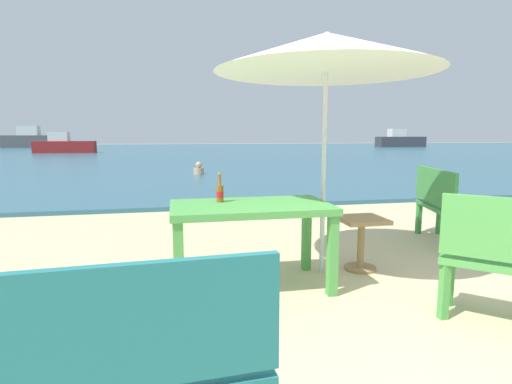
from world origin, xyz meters
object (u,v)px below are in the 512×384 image
(picnic_table_green, at_px, (251,216))
(bench_teal_center, at_px, (109,368))
(beer_bottle_amber, at_px, (220,192))
(boat_fishing_trawler, at_px, (64,145))
(patio_umbrella, at_px, (326,53))
(swimmer_person, at_px, (199,169))
(boat_sailboat, at_px, (34,140))
(boat_cargo_ship, at_px, (400,140))
(side_table_wood, at_px, (361,236))
(bench_green_right, at_px, (441,202))

(picnic_table_green, xyz_separation_m, bench_teal_center, (-0.90, -2.02, -0.11))
(beer_bottle_amber, bearing_deg, boat_fishing_trawler, 106.35)
(picnic_table_green, distance_m, bench_teal_center, 2.22)
(patio_umbrella, xyz_separation_m, swimmer_person, (-0.61, 9.57, -1.88))
(picnic_table_green, bearing_deg, boat_fishing_trawler, 106.75)
(picnic_table_green, relative_size, boat_sailboat, 0.24)
(boat_cargo_ship, bearing_deg, side_table_wood, -121.74)
(bench_teal_center, height_order, boat_cargo_ship, boat_cargo_ship)
(bench_teal_center, distance_m, swimmer_person, 11.86)
(picnic_table_green, bearing_deg, swimmer_person, 89.13)
(picnic_table_green, xyz_separation_m, boat_cargo_ship, (23.06, 35.58, 0.11))
(patio_umbrella, height_order, boat_sailboat, patio_umbrella)
(bench_teal_center, xyz_separation_m, boat_sailboat, (-13.54, 43.25, 0.32))
(beer_bottle_amber, distance_m, bench_teal_center, 2.30)
(beer_bottle_amber, distance_m, swimmer_person, 9.66)
(patio_umbrella, height_order, bench_teal_center, patio_umbrella)
(patio_umbrella, distance_m, bench_green_right, 2.51)
(picnic_table_green, xyz_separation_m, swimmer_person, (0.15, 9.79, -0.41))
(bench_green_right, bearing_deg, bench_teal_center, -139.96)
(bench_teal_center, height_order, boat_sailboat, boat_sailboat)
(picnic_table_green, height_order, boat_sailboat, boat_sailboat)
(side_table_wood, xyz_separation_m, bench_teal_center, (-2.09, -2.25, 0.19))
(bench_teal_center, relative_size, bench_green_right, 0.97)
(side_table_wood, relative_size, bench_teal_center, 0.44)
(boat_sailboat, bearing_deg, bench_green_right, -67.10)
(boat_fishing_trawler, bearing_deg, boat_sailboat, 114.15)
(bench_teal_center, bearing_deg, boat_sailboat, 107.38)
(bench_teal_center, xyz_separation_m, boat_cargo_ship, (23.96, 37.61, 0.22))
(picnic_table_green, bearing_deg, beer_bottle_amber, 147.84)
(picnic_table_green, height_order, patio_umbrella, patio_umbrella)
(boat_sailboat, bearing_deg, beer_bottle_amber, -70.94)
(bench_green_right, bearing_deg, beer_bottle_amber, -165.18)
(patio_umbrella, height_order, bench_green_right, patio_umbrella)
(patio_umbrella, bearing_deg, bench_green_right, 20.73)
(patio_umbrella, distance_m, boat_fishing_trawler, 28.68)
(picnic_table_green, distance_m, beer_bottle_amber, 0.36)
(swimmer_person, height_order, boat_sailboat, boat_sailboat)
(boat_fishing_trawler, bearing_deg, swimmer_person, -64.51)
(side_table_wood, bearing_deg, beer_bottle_amber, -177.36)
(beer_bottle_amber, height_order, patio_umbrella, patio_umbrella)
(boat_cargo_ship, xyz_separation_m, boat_sailboat, (-37.50, 5.64, 0.10))
(boat_sailboat, bearing_deg, picnic_table_green, -70.69)
(beer_bottle_amber, height_order, boat_cargo_ship, boat_cargo_ship)
(boat_cargo_ship, distance_m, boat_sailboat, 37.92)
(swimmer_person, relative_size, boat_sailboat, 0.07)
(boat_cargo_ship, bearing_deg, swimmer_person, -131.61)
(beer_bottle_amber, distance_m, bench_green_right, 2.96)
(bench_green_right, xyz_separation_m, boat_fishing_trawler, (-10.84, 26.49, 0.07))
(beer_bottle_amber, xyz_separation_m, bench_teal_center, (-0.65, -2.18, -0.31))
(picnic_table_green, xyz_separation_m, bench_green_right, (2.59, 0.91, -0.11))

